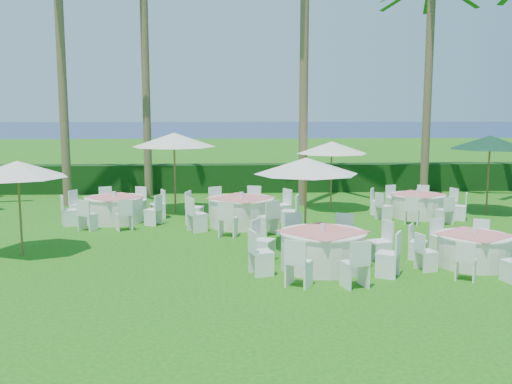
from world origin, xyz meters
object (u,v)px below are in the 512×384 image
banquet_table_e (241,211)px  umbrella_a (18,169)px  banquet_table_f (417,205)px  banquet_table_b (323,249)px  umbrella_b (306,166)px  banquet_table_c (474,249)px  umbrella_green (490,142)px  umbrella_c (174,140)px  umbrella_d (332,148)px  banquet_table_d (115,209)px

banquet_table_e → umbrella_a: umbrella_a is taller
banquet_table_f → banquet_table_b: bearing=-125.0°
umbrella_a → umbrella_b: (7.00, 0.13, 0.03)m
banquet_table_c → banquet_table_e: (-5.15, 4.84, 0.08)m
banquet_table_f → umbrella_green: umbrella_green is taller
banquet_table_e → umbrella_b: (1.52, -3.15, 1.69)m
umbrella_c → umbrella_d: size_ratio=1.13×
banquet_table_b → banquet_table_d: 8.06m
banquet_table_f → umbrella_green: bearing=11.2°
umbrella_c → banquet_table_e: bearing=-47.7°
umbrella_a → umbrella_b: umbrella_b is taller
banquet_table_c → umbrella_a: umbrella_a is taller
banquet_table_e → banquet_table_f: size_ratio=1.15×
banquet_table_e → umbrella_d: (3.25, 2.59, 1.77)m
banquet_table_d → umbrella_c: 3.18m
banquet_table_b → banquet_table_c: 3.47m
umbrella_a → umbrella_green: umbrella_green is taller
umbrella_a → umbrella_green: 14.80m
banquet_table_b → banquet_table_c: bearing=0.4°
banquet_table_c → banquet_table_e: size_ratio=0.83×
umbrella_green → banquet_table_c: bearing=-117.2°
banquet_table_b → umbrella_a: umbrella_a is taller
banquet_table_c → umbrella_d: umbrella_d is taller
banquet_table_d → umbrella_a: 4.70m
banquet_table_e → banquet_table_c: bearing=-43.3°
banquet_table_c → umbrella_d: (-1.90, 7.44, 1.84)m
banquet_table_d → banquet_table_f: size_ratio=1.04×
banquet_table_b → banquet_table_d: (-5.68, 5.72, -0.02)m
banquet_table_f → umbrella_a: bearing=-158.8°
banquet_table_c → banquet_table_f: (0.74, 5.97, 0.02)m
banquet_table_f → banquet_table_e: bearing=-169.1°
banquet_table_b → umbrella_c: bearing=118.1°
banquet_table_e → umbrella_c: (-2.23, 2.45, 2.06)m
banquet_table_d → umbrella_d: 7.68m
banquet_table_b → umbrella_b: size_ratio=1.29×
umbrella_c → banquet_table_b: bearing=-61.9°
banquet_table_b → umbrella_b: (-0.15, 1.72, 1.70)m
banquet_table_f → umbrella_a: umbrella_a is taller
banquet_table_c → banquet_table_d: size_ratio=0.92×
banquet_table_c → banquet_table_d: banquet_table_d is taller
banquet_table_b → umbrella_d: umbrella_d is taller
umbrella_d → banquet_table_e: bearing=-141.4°
banquet_table_b → banquet_table_e: bearing=109.0°
banquet_table_b → umbrella_d: size_ratio=1.34×
banquet_table_d → umbrella_c: umbrella_c is taller
banquet_table_c → umbrella_green: (3.33, 6.49, 2.06)m
banquet_table_c → banquet_table_e: 7.07m
umbrella_c → banquet_table_c: bearing=-44.7°
umbrella_b → umbrella_d: bearing=73.3°
banquet_table_e → umbrella_a: size_ratio=1.47×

